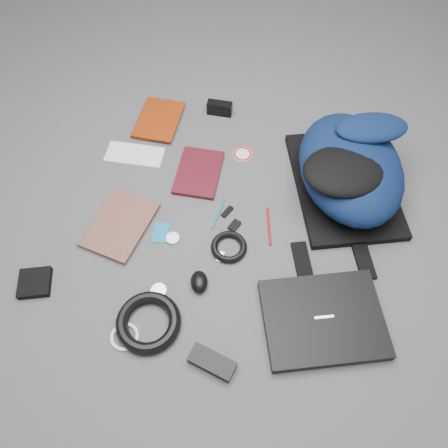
% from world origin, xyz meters
% --- Properties ---
extents(ground, '(4.00, 4.00, 0.00)m').
position_xyz_m(ground, '(0.00, 0.00, 0.00)').
color(ground, '#4F4F51').
rests_on(ground, ground).
extents(backpack, '(0.53, 0.63, 0.22)m').
position_xyz_m(backpack, '(0.38, 0.27, 0.11)').
color(backpack, '#071432').
rests_on(backpack, ground).
extents(laptop, '(0.43, 0.38, 0.04)m').
position_xyz_m(laptop, '(0.37, -0.25, 0.02)').
color(laptop, black).
rests_on(laptop, ground).
extents(textbook_red, '(0.17, 0.23, 0.02)m').
position_xyz_m(textbook_red, '(-0.46, 0.41, 0.01)').
color(textbook_red, maroon).
rests_on(textbook_red, ground).
extents(comic_book, '(0.22, 0.28, 0.02)m').
position_xyz_m(comic_book, '(-0.44, -0.07, 0.01)').
color(comic_book, '#CB600E').
rests_on(comic_book, ground).
extents(envelope, '(0.23, 0.12, 0.00)m').
position_xyz_m(envelope, '(-0.41, 0.23, 0.00)').
color(envelope, white).
rests_on(envelope, ground).
extents(dvd_case, '(0.17, 0.23, 0.02)m').
position_xyz_m(dvd_case, '(-0.15, 0.20, 0.01)').
color(dvd_case, '#3A0B12').
rests_on(dvd_case, ground).
extents(compact_camera, '(0.10, 0.04, 0.06)m').
position_xyz_m(compact_camera, '(-0.15, 0.52, 0.03)').
color(compact_camera, black).
rests_on(compact_camera, ground).
extents(sticker_disc, '(0.10, 0.10, 0.00)m').
position_xyz_m(sticker_disc, '(-0.01, 0.33, 0.00)').
color(sticker_disc, white).
rests_on(sticker_disc, ground).
extents(pen_teal, '(0.02, 0.13, 0.01)m').
position_xyz_m(pen_teal, '(-0.03, 0.05, 0.00)').
color(pen_teal, '#0E7B82').
rests_on(pen_teal, ground).
extents(pen_red, '(0.05, 0.15, 0.01)m').
position_xyz_m(pen_red, '(0.15, 0.04, 0.00)').
color(pen_red, '#B00D18').
rests_on(pen_red, ground).
extents(id_badge, '(0.06, 0.09, 0.00)m').
position_xyz_m(id_badge, '(-0.20, -0.07, 0.00)').
color(id_badge, '#166FAB').
rests_on(id_badge, ground).
extents(usb_black, '(0.04, 0.05, 0.01)m').
position_xyz_m(usb_black, '(-0.00, 0.06, 0.00)').
color(usb_black, black).
rests_on(usb_black, ground).
extents(usb_silver, '(0.02, 0.04, 0.01)m').
position_xyz_m(usb_silver, '(0.02, -0.12, 0.00)').
color(usb_silver, silver).
rests_on(usb_silver, ground).
extents(key_fob, '(0.04, 0.05, 0.01)m').
position_xyz_m(key_fob, '(0.03, 0.01, 0.01)').
color(key_fob, black).
rests_on(key_fob, ground).
extents(mouse, '(0.08, 0.09, 0.04)m').
position_xyz_m(mouse, '(-0.02, -0.22, 0.02)').
color(mouse, black).
rests_on(mouse, ground).
extents(headphone_left, '(0.06, 0.06, 0.01)m').
position_xyz_m(headphone_left, '(-0.16, -0.09, 0.01)').
color(headphone_left, silver).
rests_on(headphone_left, ground).
extents(headphone_right, '(0.05, 0.05, 0.01)m').
position_xyz_m(headphone_right, '(-0.14, -0.28, 0.01)').
color(headphone_right, '#B8B8BA').
rests_on(headphone_right, ground).
extents(cable_coil, '(0.15, 0.15, 0.02)m').
position_xyz_m(cable_coil, '(0.04, -0.08, 0.01)').
color(cable_coil, black).
rests_on(cable_coil, ground).
extents(power_brick, '(0.14, 0.08, 0.03)m').
position_xyz_m(power_brick, '(0.08, -0.45, 0.02)').
color(power_brick, black).
rests_on(power_brick, ground).
extents(power_cord_coil, '(0.23, 0.23, 0.04)m').
position_xyz_m(power_cord_coil, '(-0.13, -0.39, 0.02)').
color(power_cord_coil, black).
rests_on(power_cord_coil, ground).
extents(pouch, '(0.12, 0.12, 0.03)m').
position_xyz_m(pouch, '(-0.53, -0.35, 0.01)').
color(pouch, black).
rests_on(pouch, ground).
extents(white_cable_coil, '(0.10, 0.10, 0.01)m').
position_xyz_m(white_cable_coil, '(-0.19, -0.44, 0.01)').
color(white_cable_coil, white).
rests_on(white_cable_coil, ground).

